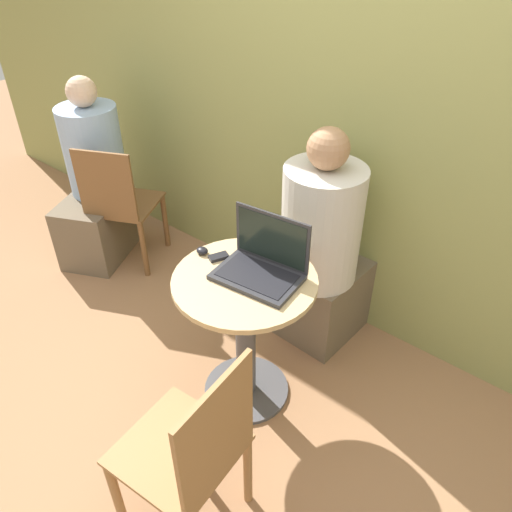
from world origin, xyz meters
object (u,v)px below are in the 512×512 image
Objects in this scene: cell_phone at (219,257)px; chair_empty at (193,454)px; laptop at (262,263)px; person_seated at (325,258)px.

chair_empty is (0.46, -0.65, -0.27)m from cell_phone.
laptop reaches higher than chair_empty.
chair_empty reaches higher than cell_phone.
cell_phone is 0.11× the size of chair_empty.
laptop reaches higher than cell_phone.
chair_empty is (0.24, -0.69, -0.32)m from laptop.
person_seated reaches higher than cell_phone.
laptop is at bearing 109.44° from chair_empty.
cell_phone is 0.08× the size of person_seated.
laptop is 0.60m from person_seated.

